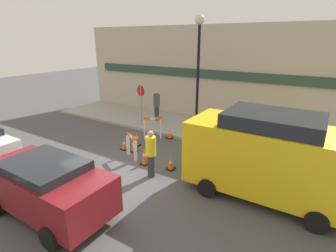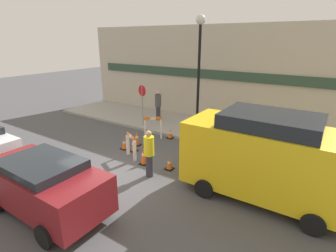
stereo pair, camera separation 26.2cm
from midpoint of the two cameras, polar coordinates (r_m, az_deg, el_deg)
ground_plane at (r=9.85m, az=-12.86°, el=-10.73°), size 60.00×60.00×0.00m
sidewalk_slab at (r=14.51m, az=4.75°, el=-0.32°), size 18.00×3.59×0.14m
storefront_facade at (r=15.56m, az=8.27°, el=10.98°), size 18.00×0.22×5.50m
streetlamp_post at (r=12.68m, az=6.02°, el=13.86°), size 0.44×0.44×5.62m
stop_sign at (r=14.36m, az=-6.41°, el=5.91°), size 0.59×0.15×2.23m
barricade_0 at (r=11.14m, az=5.13°, el=-3.69°), size 0.24×0.77×1.02m
barricade_1 at (r=12.83m, az=-3.97°, el=-0.28°), size 0.72×0.67×1.14m
barricade_2 at (r=10.91m, az=-8.62°, el=-4.28°), size 0.77×0.47×1.03m
traffic_cone_0 at (r=10.38m, az=-5.87°, el=-6.62°), size 0.30×0.30×0.71m
traffic_cone_1 at (r=10.01m, az=-0.16°, el=-8.19°), size 0.30×0.30×0.49m
traffic_cone_2 at (r=12.21m, az=-7.43°, el=-2.75°), size 0.30×0.30×0.71m
traffic_cone_3 at (r=11.91m, az=-10.15°, el=-3.87°), size 0.30×0.30×0.55m
traffic_cone_4 at (r=11.61m, az=-8.14°, el=-4.21°), size 0.30×0.30×0.60m
traffic_cone_5 at (r=13.03m, az=-0.21°, el=-1.66°), size 0.30×0.30×0.51m
person_worker at (r=9.26m, az=-4.56°, el=-5.77°), size 0.48×0.48×1.74m
person_pedestrian at (r=15.36m, az=-2.99°, el=4.68°), size 0.51×0.51×1.75m
parked_car_1 at (r=8.16m, az=-25.68°, el=-11.38°), size 3.92×1.90×1.60m
work_van at (r=8.43m, az=20.33°, el=-5.59°), size 4.87×2.23×2.71m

